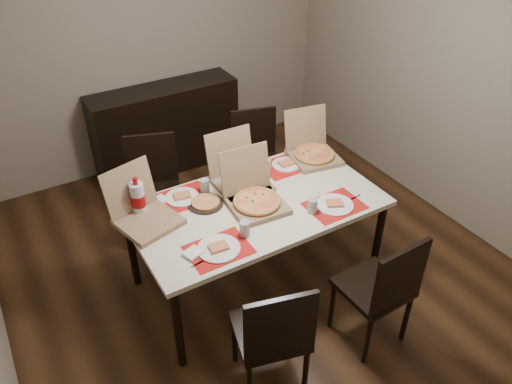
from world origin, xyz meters
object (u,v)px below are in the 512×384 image
dining_table (256,211)px  chair_near_right (382,288)px  sideboard (166,128)px  chair_near_left (273,334)px  soda_bottle (138,199)px  chair_far_left (154,185)px  chair_far_right (257,156)px  pizza_box_center (255,198)px  dip_bowl (257,186)px

dining_table → chair_near_right: 1.04m
chair_near_right → sideboard: bearing=96.4°
chair_near_left → soda_bottle: bearing=106.4°
chair_near_right → chair_far_left: size_ratio=1.00×
chair_near_right → chair_far_right: (0.15, 1.85, 0.00)m
chair_far_left → pizza_box_center: bearing=-66.2°
pizza_box_center → soda_bottle: 0.81m
sideboard → pizza_box_center: size_ratio=3.36×
chair_far_left → dip_bowl: (0.54, -0.79, 0.25)m
chair_far_left → pizza_box_center: (0.42, -0.96, 0.30)m
sideboard → chair_near_left: size_ratio=1.61×
chair_near_right → pizza_box_center: pizza_box_center is taller
chair_near_right → chair_near_left: bearing=176.5°
chair_near_left → sideboard: bearing=80.3°
sideboard → dip_bowl: bearing=-89.1°
chair_near_left → chair_near_right: size_ratio=1.00×
sideboard → soda_bottle: soda_bottle is taller
dining_table → pizza_box_center: pizza_box_center is taller
dining_table → chair_near_right: chair_near_right is taller
chair_far_right → pizza_box_center: bearing=-121.5°
dip_bowl → sideboard: bearing=90.9°
dining_table → soda_bottle: 0.84m
sideboard → soda_bottle: 1.90m
chair_near_left → pizza_box_center: pizza_box_center is taller
chair_near_right → chair_far_right: same height
dining_table → sideboard: bearing=87.8°
pizza_box_center → soda_bottle: bearing=157.0°
chair_far_left → dip_bowl: 0.99m
dining_table → chair_near_left: (-0.41, -0.89, -0.17)m
dining_table → soda_bottle: soda_bottle is taller
dining_table → chair_far_right: size_ratio=1.94×
chair_near_left → chair_far_left: bearing=90.9°
pizza_box_center → chair_near_left: bearing=-114.1°
pizza_box_center → chair_far_right: bearing=58.5°
sideboard → chair_near_right: size_ratio=1.61×
chair_far_right → soda_bottle: 1.49m
sideboard → chair_far_left: size_ratio=1.61×
chair_far_right → chair_far_left: bearing=177.8°
chair_near_left → chair_far_right: size_ratio=1.00×
sideboard → soda_bottle: (-0.84, -1.65, 0.43)m
chair_near_left → chair_near_right: (0.81, -0.05, 0.00)m
chair_far_right → pizza_box_center: size_ratio=2.08×
soda_bottle → chair_far_left: bearing=63.4°
chair_far_right → dip_bowl: size_ratio=7.21×
sideboard → chair_far_left: bearing=-117.1°
soda_bottle → chair_far_right: bearing=24.8°
pizza_box_center → dip_bowl: size_ratio=3.46×
chair_near_left → soda_bottle: (-0.35, 1.20, 0.37)m
sideboard → chair_near_right: (0.32, -2.90, 0.06)m
sideboard → chair_far_right: size_ratio=1.61×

